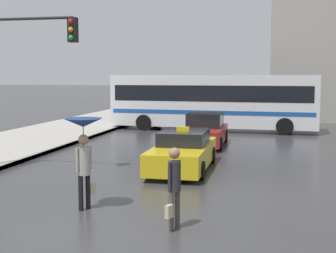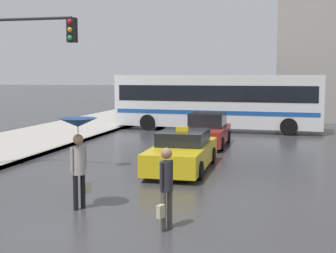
# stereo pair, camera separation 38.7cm
# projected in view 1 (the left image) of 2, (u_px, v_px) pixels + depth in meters

# --- Properties ---
(ground_plane) EXTENTS (300.00, 300.00, 0.00)m
(ground_plane) POSITION_uv_depth(u_px,v_px,m) (66.00, 238.00, 9.50)
(ground_plane) COLOR #38383A
(taxi) EXTENTS (1.91, 4.79, 1.51)m
(taxi) POSITION_uv_depth(u_px,v_px,m) (183.00, 151.00, 16.43)
(taxi) COLOR gold
(taxi) RESTS_ON ground_plane
(sedan_red) EXTENTS (1.91, 4.28, 1.53)m
(sedan_red) POSITION_uv_depth(u_px,v_px,m) (205.00, 131.00, 22.09)
(sedan_red) COLOR maroon
(sedan_red) RESTS_ON ground_plane
(city_bus) EXTENTS (12.38, 3.26, 3.33)m
(city_bus) POSITION_uv_depth(u_px,v_px,m) (213.00, 100.00, 28.14)
(city_bus) COLOR silver
(city_bus) RESTS_ON ground_plane
(pedestrian_with_umbrella) EXTENTS (0.94, 0.94, 2.26)m
(pedestrian_with_umbrella) POSITION_uv_depth(u_px,v_px,m) (84.00, 140.00, 11.33)
(pedestrian_with_umbrella) COLOR black
(pedestrian_with_umbrella) RESTS_ON ground_plane
(pedestrian_man) EXTENTS (0.36, 0.56, 1.77)m
(pedestrian_man) POSITION_uv_depth(u_px,v_px,m) (174.00, 183.00, 9.94)
(pedestrian_man) COLOR #4C473D
(pedestrian_man) RESTS_ON ground_plane
(traffic_light) EXTENTS (3.53, 0.38, 5.47)m
(traffic_light) POSITION_uv_depth(u_px,v_px,m) (20.00, 60.00, 15.74)
(traffic_light) COLOR black
(traffic_light) RESTS_ON ground_plane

